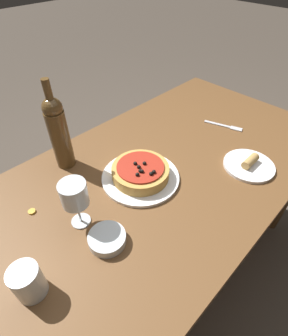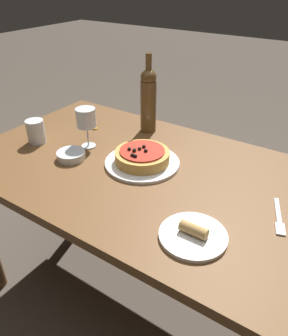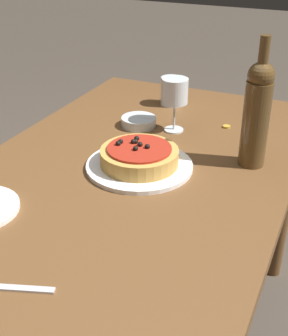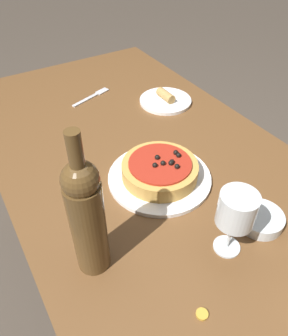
{
  "view_description": "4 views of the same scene",
  "coord_description": "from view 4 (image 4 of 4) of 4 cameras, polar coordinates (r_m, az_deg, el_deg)",
  "views": [
    {
      "loc": [
        -0.58,
        -0.47,
        1.41
      ],
      "look_at": [
        -0.13,
        -0.03,
        0.84
      ],
      "focal_mm": 28.0,
      "sensor_mm": 36.0,
      "label": 1
    },
    {
      "loc": [
        0.51,
        -0.87,
        1.38
      ],
      "look_at": [
        -0.05,
        -0.03,
        0.76
      ],
      "focal_mm": 35.0,
      "sensor_mm": 36.0,
      "label": 2
    },
    {
      "loc": [
        0.9,
        0.48,
        1.32
      ],
      "look_at": [
        -0.05,
        0.05,
        0.76
      ],
      "focal_mm": 50.0,
      "sensor_mm": 36.0,
      "label": 3
    },
    {
      "loc": [
        -0.64,
        0.4,
        1.35
      ],
      "look_at": [
        -0.09,
        0.07,
        0.79
      ],
      "focal_mm": 35.0,
      "sensor_mm": 36.0,
      "label": 4
    }
  ],
  "objects": [
    {
      "name": "ground_plane",
      "position": [
        1.55,
        0.42,
        -19.53
      ],
      "size": [
        14.0,
        14.0,
        0.0
      ],
      "primitive_type": "plane",
      "color": "#4C4238"
    },
    {
      "name": "dining_table",
      "position": [
        1.04,
        0.59,
        -1.84
      ],
      "size": [
        1.55,
        0.82,
        0.73
      ],
      "color": "brown",
      "rests_on": "ground_plane"
    },
    {
      "name": "dinner_plate",
      "position": [
        0.91,
        2.71,
        -1.66
      ],
      "size": [
        0.28,
        0.28,
        0.01
      ],
      "color": "white",
      "rests_on": "dining_table"
    },
    {
      "name": "pizza",
      "position": [
        0.89,
        2.78,
        -0.26
      ],
      "size": [
        0.21,
        0.21,
        0.06
      ],
      "color": "gold",
      "rests_on": "dinner_plate"
    },
    {
      "name": "wine_glass",
      "position": [
        0.69,
        15.82,
        -7.2
      ],
      "size": [
        0.08,
        0.08,
        0.17
      ],
      "color": "silver",
      "rests_on": "dining_table"
    },
    {
      "name": "wine_bottle",
      "position": [
        0.63,
        -9.94,
        -8.32
      ],
      "size": [
        0.07,
        0.07,
        0.34
      ],
      "color": "brown",
      "rests_on": "dining_table"
    },
    {
      "name": "side_bowl",
      "position": [
        0.84,
        19.54,
        -8.35
      ],
      "size": [
        0.11,
        0.11,
        0.03
      ],
      "color": "silver",
      "rests_on": "dining_table"
    },
    {
      "name": "fork",
      "position": [
        1.3,
        -8.85,
        12.28
      ],
      "size": [
        0.08,
        0.17,
        0.0
      ],
      "rotation": [
        0.0,
        0.0,
        -1.24
      ],
      "color": "silver",
      "rests_on": "dining_table"
    },
    {
      "name": "side_plate",
      "position": [
        1.25,
        3.76,
        11.76
      ],
      "size": [
        0.19,
        0.19,
        0.04
      ],
      "color": "white",
      "rests_on": "dining_table"
    },
    {
      "name": "bottle_cap",
      "position": [
        0.69,
        10.07,
        -23.77
      ],
      "size": [
        0.02,
        0.02,
        0.01
      ],
      "color": "gold",
      "rests_on": "dining_table"
    }
  ]
}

